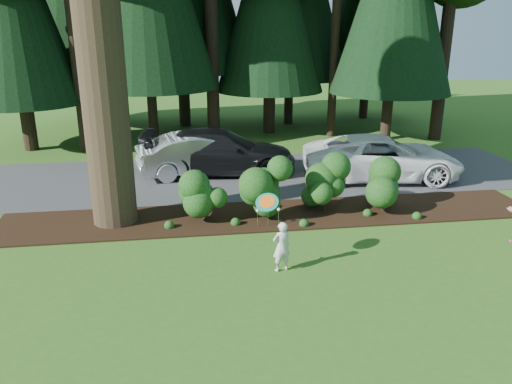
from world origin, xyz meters
TOP-DOWN VIEW (x-y plane):
  - ground at (0.00, 0.00)m, footprint 80.00×80.00m
  - mulch_bed at (0.00, 3.25)m, footprint 16.00×2.50m
  - driveway at (0.00, 7.50)m, footprint 22.00×6.00m
  - shrub_row at (0.77, 3.14)m, footprint 6.53×1.60m
  - lily_cluster at (-0.30, 2.40)m, footprint 0.69×0.09m
  - car_silver_wagon at (-1.94, 7.98)m, footprint 5.01×2.60m
  - car_white_suv at (4.63, 6.41)m, footprint 6.10×3.51m
  - car_dark_suv at (-1.21, 8.02)m, footprint 5.94×2.82m
  - child at (-0.44, -0.24)m, footprint 0.50×0.39m
  - frisbee at (-0.76, -0.08)m, footprint 0.58×0.47m

SIDE VIEW (x-z plane):
  - ground at x=0.00m, z-range 0.00..0.00m
  - driveway at x=0.00m, z-range 0.00..0.03m
  - mulch_bed at x=0.00m, z-range 0.00..0.05m
  - lily_cluster at x=-0.30m, z-range 0.21..0.78m
  - child at x=-0.44m, z-range 0.00..1.20m
  - shrub_row at x=0.77m, z-range 0.00..1.61m
  - car_silver_wagon at x=-1.94m, z-range 0.03..1.60m
  - car_white_suv at x=4.63m, z-range 0.03..1.63m
  - car_dark_suv at x=-1.21m, z-range 0.03..1.70m
  - frisbee at x=-0.76m, z-range 1.44..1.85m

